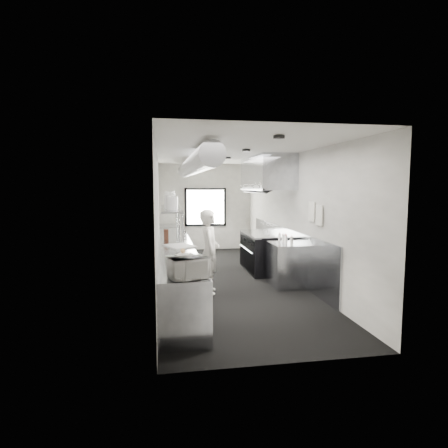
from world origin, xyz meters
name	(u,v)px	position (x,y,z in m)	size (l,w,h in m)	color
floor	(227,279)	(0.00, 0.00, 0.00)	(3.00, 8.00, 0.01)	black
ceiling	(227,153)	(0.00, 0.00, 2.80)	(3.00, 8.00, 0.01)	silver
wall_back	(205,207)	(0.00, 4.00, 1.40)	(3.00, 0.02, 2.80)	silver
wall_front	(288,247)	(0.00, -4.00, 1.40)	(3.00, 0.02, 2.80)	silver
wall_left	(158,218)	(-1.50, 0.00, 1.40)	(0.02, 8.00, 2.80)	silver
wall_right	(292,216)	(1.50, 0.00, 1.40)	(0.02, 8.00, 2.80)	silver
wall_cladding	(286,251)	(1.48, 0.30, 0.55)	(0.03, 5.50, 1.10)	#8E929B
hvac_duct	(193,165)	(-0.70, 0.40, 2.55)	(0.40, 0.40, 6.40)	gray
service_window	(206,207)	(0.00, 3.96, 1.40)	(1.36, 0.05, 1.25)	white
exhaust_hood	(266,173)	(1.10, 0.70, 2.39)	(0.81, 2.20, 0.88)	#8E929B
prep_counter	(176,266)	(-1.15, -0.50, 0.45)	(0.70, 6.00, 0.90)	#8E929B
pass_shelf	(171,209)	(-1.19, 1.00, 1.54)	(0.45, 3.00, 0.68)	#8E929B
range	(263,252)	(1.04, 0.70, 0.47)	(0.88, 1.60, 0.94)	black
bottle_station	(286,264)	(1.15, -0.70, 0.45)	(0.65, 0.80, 0.90)	#8E929B
far_work_table	(171,240)	(-1.15, 3.20, 0.45)	(0.70, 1.20, 0.90)	#8E929B
notice_sheet_a	(312,211)	(1.47, -1.20, 1.60)	(0.02, 0.28, 0.38)	silver
notice_sheet_b	(319,215)	(1.47, -1.55, 1.55)	(0.02, 0.28, 0.38)	silver
line_cook	(210,251)	(-0.51, -0.93, 0.82)	(0.60, 0.39, 1.64)	silver
microwave	(188,268)	(-1.09, -3.28, 1.04)	(0.45, 0.34, 0.27)	silver
deli_tub_a	(171,262)	(-1.30, -2.40, 0.94)	(0.12, 0.12, 0.09)	#B0B7A9
deli_tub_b	(169,259)	(-1.31, -2.19, 0.95)	(0.14, 0.14, 0.10)	#B0B7A9
newspaper	(187,255)	(-1.00, -1.73, 0.90)	(0.31, 0.38, 0.01)	beige
small_plate	(183,254)	(-1.06, -1.56, 0.91)	(0.17, 0.17, 0.01)	white
pastry	(183,251)	(-1.06, -1.56, 0.96)	(0.09, 0.09, 0.09)	tan
cutting_board	(180,246)	(-1.08, -0.73, 0.91)	(0.46, 0.62, 0.02)	silver
knife_block	(166,234)	(-1.33, 0.27, 1.01)	(0.09, 0.21, 0.23)	#542D1D
plate_stack_a	(172,203)	(-1.18, 0.25, 1.72)	(0.25, 0.25, 0.29)	white
plate_stack_b	(170,201)	(-1.22, 0.71, 1.74)	(0.26, 0.26, 0.34)	white
plate_stack_c	(170,201)	(-1.22, 1.13, 1.74)	(0.23, 0.23, 0.33)	white
plate_stack_d	(170,199)	(-1.20, 1.68, 1.76)	(0.24, 0.24, 0.38)	white
squeeze_bottle_a	(292,241)	(1.13, -1.04, 0.99)	(0.06, 0.06, 0.19)	silver
squeeze_bottle_b	(286,240)	(1.09, -0.82, 0.99)	(0.06, 0.06, 0.17)	silver
squeeze_bottle_c	(285,239)	(1.11, -0.75, 1.00)	(0.06, 0.06, 0.19)	silver
squeeze_bottle_d	(283,238)	(1.11, -0.56, 0.98)	(0.06, 0.06, 0.17)	silver
squeeze_bottle_e	(280,237)	(1.10, -0.36, 0.98)	(0.05, 0.05, 0.16)	silver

